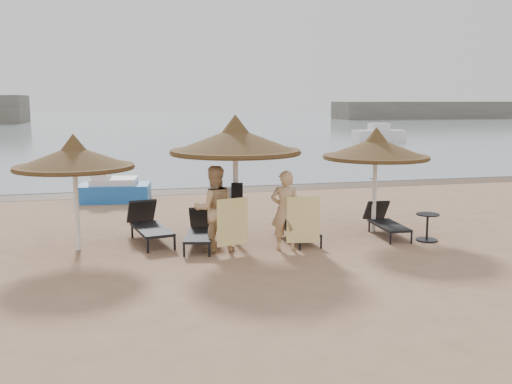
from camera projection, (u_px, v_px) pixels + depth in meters
ground at (234, 258)px, 12.43m from camera, size 160.00×160.00×0.00m
sea at (130, 121)px, 89.07m from camera, size 200.00×140.00×0.03m
wet_sand_strip at (183, 191)px, 21.44m from camera, size 200.00×1.60×0.01m
palapa_left at (74, 158)px, 12.80m from camera, size 2.70×2.70×2.67m
palapa_center at (235, 141)px, 13.33m from camera, size 3.11×3.11×3.09m
palapa_right at (376, 149)px, 14.65m from camera, size 2.75×2.75×2.73m
lounger_far_left at (149, 224)px, 13.91m from camera, size 1.07×2.18×0.93m
lounger_near_left at (200, 230)px, 13.47m from camera, size 1.01×1.94×0.83m
lounger_near_right at (296, 226)px, 14.01m from camera, size 0.70×1.79×0.79m
lounger_far_right at (385, 221)px, 14.53m from camera, size 0.70×1.83×0.80m
side_table at (427, 228)px, 13.93m from camera, size 0.56×0.56×0.67m
person_left at (214, 202)px, 12.83m from camera, size 1.06×0.69×2.28m
person_right at (285, 204)px, 12.98m from camera, size 1.13×0.91×2.14m
towel_left at (232, 222)px, 12.65m from camera, size 0.74×0.22×1.07m
towel_right at (303, 220)px, 12.87m from camera, size 0.75×0.15×1.06m
bag_patterned at (234, 195)px, 13.71m from camera, size 0.29×0.16×0.35m
bag_dark at (237, 191)px, 13.36m from camera, size 0.29×0.15×0.38m
pedal_boat at (114, 189)px, 19.35m from camera, size 2.52×1.71×1.09m
buoy_mid at (224, 144)px, 42.01m from camera, size 0.35×0.35×0.35m
buoy_right at (376, 152)px, 35.11m from camera, size 0.38×0.38×0.38m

